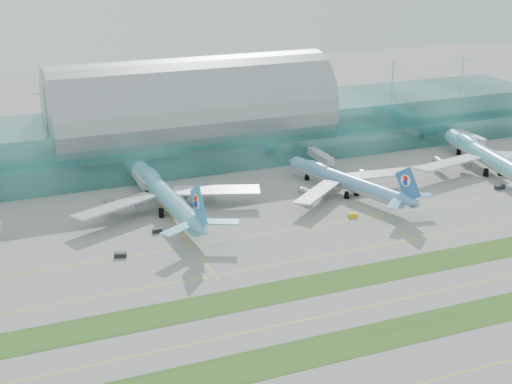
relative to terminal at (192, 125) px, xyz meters
name	(u,v)px	position (x,y,z in m)	size (l,w,h in m)	color
ground	(330,286)	(-0.01, -128.79, -14.23)	(700.00, 700.00, 0.00)	gray
terminal	(192,125)	(0.00, 0.00, 0.00)	(340.00, 69.10, 36.00)	#3D7A75
grass_strip_near	(383,336)	(-0.01, -156.79, -14.19)	(420.00, 12.00, 0.08)	#2D591E
grass_strip_far	(326,283)	(-0.01, -126.79, -14.19)	(420.00, 12.00, 0.08)	#2D591E
taxiline_a	(430,381)	(-0.01, -176.79, -14.22)	(420.00, 0.35, 0.01)	yellow
taxiline_b	(354,309)	(-0.01, -142.79, -14.22)	(420.00, 0.35, 0.01)	yellow
taxiline_c	(302,260)	(-0.01, -110.79, -14.22)	(420.00, 0.35, 0.01)	yellow
taxiline_d	(273,232)	(-0.01, -88.79, -14.22)	(420.00, 0.35, 0.01)	yellow
airliner_b	(165,194)	(-27.73, -57.50, -7.66)	(68.07, 77.33, 21.28)	#5DB2CD
airliner_c	(345,180)	(38.87, -65.75, -8.55)	(56.41, 65.39, 18.41)	#5E9FCF
airliner_d	(489,156)	(105.46, -64.96, -7.45)	(69.32, 79.50, 21.95)	#6AD9E9
gse_c	(120,255)	(-50.34, -88.65, -13.50)	(3.75, 1.83, 1.45)	black
gse_d	(157,231)	(-35.32, -74.69, -13.51)	(3.12, 1.42, 1.44)	black
gse_e	(353,215)	(30.74, -86.82, -13.49)	(3.25, 1.95, 1.47)	gold
gse_f	(413,203)	(56.72, -84.76, -13.46)	(3.41, 1.99, 1.54)	black
gse_g	(500,187)	(96.65, -83.21, -13.43)	(3.88, 1.81, 1.60)	black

